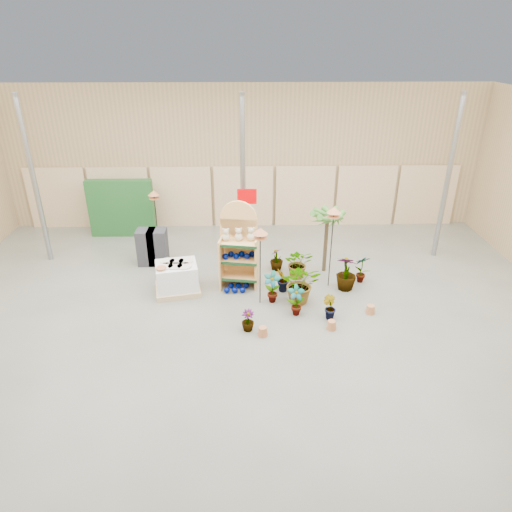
{
  "coord_description": "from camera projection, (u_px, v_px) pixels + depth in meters",
  "views": [
    {
      "loc": [
        0.07,
        -8.27,
        5.77
      ],
      "look_at": [
        0.3,
        1.5,
        1.0
      ],
      "focal_mm": 32.0,
      "sensor_mm": 36.0,
      "label": 1
    }
  ],
  "objects": [
    {
      "name": "potted_plant_4",
      "position": [
        362.0,
        268.0,
        11.64
      ],
      "size": [
        0.46,
        0.37,
        0.76
      ],
      "primitive_type": "imported",
      "rotation": [
        0.0,
        0.0,
        3.42
      ],
      "color": "#437B2D",
      "rests_on": "ground"
    },
    {
      "name": "gazing_balls_shelf",
      "position": [
        239.0,
        255.0,
        11.24
      ],
      "size": [
        0.81,
        0.28,
        0.15
      ],
      "color": "#000C5A",
      "rests_on": "display_shelf"
    },
    {
      "name": "gazing_balls_floor",
      "position": [
        237.0,
        288.0,
        11.36
      ],
      "size": [
        0.63,
        0.39,
        0.15
      ],
      "color": "#000C5A",
      "rests_on": "ground"
    },
    {
      "name": "potted_plant_9",
      "position": [
        329.0,
        307.0,
        10.17
      ],
      "size": [
        0.39,
        0.4,
        0.56
      ],
      "primitive_type": "imported",
      "rotation": [
        0.0,
        0.0,
        2.26
      ],
      "color": "#437B2D",
      "rests_on": "ground"
    },
    {
      "name": "bird_table_right",
      "position": [
        334.0,
        213.0,
        10.76
      ],
      "size": [
        0.34,
        0.34,
        2.11
      ],
      "color": "black",
      "rests_on": "ground"
    },
    {
      "name": "potted_plant_7",
      "position": [
        248.0,
        320.0,
        9.77
      ],
      "size": [
        0.34,
        0.34,
        0.49
      ],
      "primitive_type": "imported",
      "rotation": [
        0.0,
        0.0,
        5.99
      ],
      "color": "#437B2D",
      "rests_on": "ground"
    },
    {
      "name": "bird_table_back",
      "position": [
        154.0,
        195.0,
        13.19
      ],
      "size": [
        0.34,
        0.34,
        1.71
      ],
      "color": "black",
      "rests_on": "ground"
    },
    {
      "name": "pallet_stack",
      "position": [
        177.0,
        278.0,
        11.19
      ],
      "size": [
        1.22,
        1.08,
        0.79
      ],
      "rotation": [
        0.0,
        0.0,
        0.2
      ],
      "color": "tan",
      "rests_on": "ground"
    },
    {
      "name": "teddy_bears",
      "position": [
        240.0,
        235.0,
        11.02
      ],
      "size": [
        0.81,
        0.2,
        0.34
      ],
      "color": "beige",
      "rests_on": "display_shelf"
    },
    {
      "name": "potted_plant_5",
      "position": [
        283.0,
        280.0,
        11.2
      ],
      "size": [
        0.32,
        0.38,
        0.65
      ],
      "primitive_type": "imported",
      "rotation": [
        0.0,
        0.0,
        4.62
      ],
      "color": "#437B2D",
      "rests_on": "ground"
    },
    {
      "name": "potted_plant_3",
      "position": [
        346.0,
        273.0,
        11.28
      ],
      "size": [
        0.66,
        0.66,
        0.91
      ],
      "primitive_type": "imported",
      "rotation": [
        0.0,
        0.0,
        2.75
      ],
      "color": "#437B2D",
      "rests_on": "ground"
    },
    {
      "name": "palm",
      "position": [
        328.0,
        216.0,
        11.66
      ],
      "size": [
        0.7,
        0.7,
        1.84
      ],
      "color": "#433520",
      "rests_on": "ground"
    },
    {
      "name": "trellis_stock",
      "position": [
        121.0,
        208.0,
        14.16
      ],
      "size": [
        2.0,
        0.3,
        1.8
      ],
      "primitive_type": "cube",
      "color": "#1C5020",
      "rests_on": "ground"
    },
    {
      "name": "offer_sign",
      "position": [
        247.0,
        212.0,
        11.95
      ],
      "size": [
        0.5,
        0.08,
        2.2
      ],
      "color": "gray",
      "rests_on": "ground"
    },
    {
      "name": "potted_plant_11",
      "position": [
        277.0,
        259.0,
        12.28
      ],
      "size": [
        0.49,
        0.49,
        0.64
      ],
      "primitive_type": "imported",
      "rotation": [
        0.0,
        0.0,
        4.13
      ],
      "color": "#437B2D",
      "rests_on": "ground"
    },
    {
      "name": "potted_plant_8",
      "position": [
        296.0,
        301.0,
        10.25
      ],
      "size": [
        0.41,
        0.29,
        0.75
      ],
      "primitive_type": "imported",
      "rotation": [
        0.0,
        0.0,
        0.07
      ],
      "color": "#437B2D",
      "rests_on": "ground"
    },
    {
      "name": "display_shelf",
      "position": [
        239.0,
        248.0,
        11.28
      ],
      "size": [
        1.0,
        0.72,
        2.19
      ],
      "rotation": [
        0.0,
        0.0,
        -0.17
      ],
      "color": "tan",
      "rests_on": "ground"
    },
    {
      "name": "charcoal_planters",
      "position": [
        153.0,
        247.0,
        12.53
      ],
      "size": [
        0.8,
        0.5,
        1.0
      ],
      "color": "black",
      "rests_on": "ground"
    },
    {
      "name": "potted_plant_6",
      "position": [
        298.0,
        263.0,
        11.87
      ],
      "size": [
        0.73,
        0.63,
        0.81
      ],
      "primitive_type": "imported",
      "rotation": [
        0.0,
        0.0,
        0.0
      ],
      "color": "#437B2D",
      "rests_on": "ground"
    },
    {
      "name": "room",
      "position": [
        243.0,
        217.0,
        9.81
      ],
      "size": [
        15.2,
        12.1,
        4.7
      ],
      "color": "#5D5E53",
      "rests_on": "ground"
    },
    {
      "name": "potted_plant_2",
      "position": [
        301.0,
        283.0,
        10.71
      ],
      "size": [
        0.9,
        0.79,
        1.0
      ],
      "primitive_type": "imported",
      "rotation": [
        0.0,
        0.0,
        6.28
      ],
      "color": "#437B2D",
      "rests_on": "ground"
    },
    {
      "name": "potted_plant_0",
      "position": [
        272.0,
        287.0,
        10.75
      ],
      "size": [
        0.48,
        0.39,
        0.78
      ],
      "primitive_type": "imported",
      "rotation": [
        0.0,
        0.0,
        5.98
      ],
      "color": "#437B2D",
      "rests_on": "ground"
    },
    {
      "name": "bird_table_front",
      "position": [
        260.0,
        234.0,
        10.1
      ],
      "size": [
        0.34,
        0.34,
        1.92
      ],
      "color": "black",
      "rests_on": "ground"
    }
  ]
}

